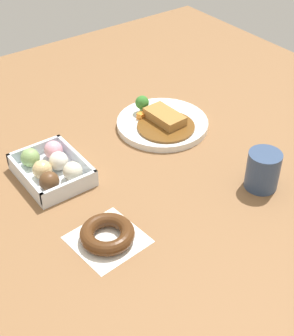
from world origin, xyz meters
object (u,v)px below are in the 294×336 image
object	(u,v)px
curry_plate	(162,122)
donut_box	(52,168)
chocolate_ring_donut	(107,234)
coffee_mug	(263,170)

from	to	relation	value
curry_plate	donut_box	size ratio (longest dim) A/B	1.34
chocolate_ring_donut	curry_plate	bearing A→B (deg)	127.70
coffee_mug	donut_box	bearing A→B (deg)	-130.22
coffee_mug	curry_plate	bearing A→B (deg)	-174.64
curry_plate	donut_box	world-z (taller)	curry_plate
curry_plate	chocolate_ring_donut	xyz separation A→B (m)	(0.26, -0.34, 0.00)
curry_plate	coffee_mug	world-z (taller)	coffee_mug
donut_box	coffee_mug	bearing A→B (deg)	49.78
donut_box	chocolate_ring_donut	size ratio (longest dim) A/B	1.23
coffee_mug	chocolate_ring_donut	bearing A→B (deg)	-99.64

